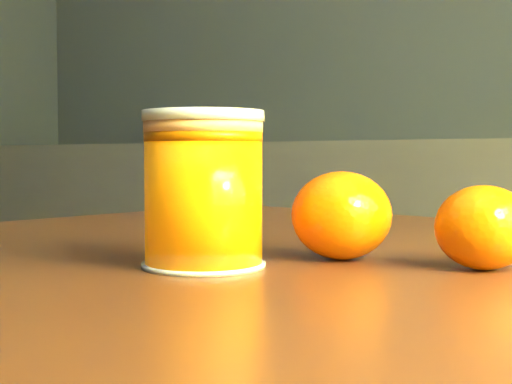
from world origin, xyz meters
The scene contains 4 objects.
kitchen_counter centered at (0.00, 1.45, 0.45)m, with size 3.15×0.60×0.90m, color #505055.
juice_glass centered at (0.74, 0.03, 0.84)m, with size 0.09×0.09×0.11m.
orange_front centered at (0.80, 0.12, 0.82)m, with size 0.08×0.08×0.07m, color #DF6304.
orange_back centered at (0.90, 0.13, 0.82)m, with size 0.07×0.07×0.06m, color #DF6304.
Camera 1 is at (1.08, -0.35, 0.87)m, focal length 50.00 mm.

